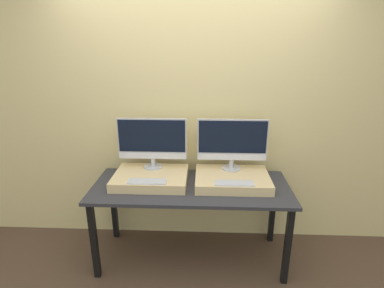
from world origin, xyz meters
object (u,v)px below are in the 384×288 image
at_px(monitor_left, 152,141).
at_px(monitor_right, 232,142).
at_px(keyboard_left, 147,181).
at_px(keyboard_right, 234,183).

relative_size(monitor_left, monitor_right, 1.00).
relative_size(keyboard_left, monitor_right, 0.51).
bearing_deg(monitor_left, monitor_right, 0.00).
bearing_deg(monitor_right, keyboard_right, -90.00).
relative_size(monitor_left, keyboard_left, 1.94).
height_order(monitor_left, monitor_right, same).
height_order(keyboard_left, monitor_right, monitor_right).
relative_size(monitor_right, keyboard_right, 1.94).
bearing_deg(monitor_right, monitor_left, 180.00).
xyz_separation_m(monitor_left, monitor_right, (0.73, 0.00, 0.00)).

